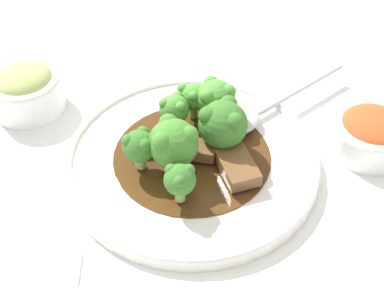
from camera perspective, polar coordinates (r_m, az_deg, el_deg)
ground_plane at (r=0.62m, az=0.00°, el=-2.26°), size 4.00×4.00×0.00m
main_plate at (r=0.62m, az=0.00°, el=-1.61°), size 0.29×0.29×0.02m
beef_strip_0 at (r=0.61m, az=0.36°, el=-0.25°), size 0.06×0.04×0.01m
beef_strip_1 at (r=0.62m, az=-4.09°, el=0.15°), size 0.06×0.03×0.01m
beef_strip_2 at (r=0.59m, az=4.57°, el=-1.98°), size 0.05×0.08×0.02m
broccoli_floret_0 at (r=0.60m, az=3.33°, el=2.21°), size 0.06×0.06×0.06m
broccoli_floret_1 at (r=0.57m, az=-1.99°, el=0.16°), size 0.05×0.05×0.06m
broccoli_floret_2 at (r=0.64m, az=0.14°, el=5.06°), size 0.03×0.03×0.05m
broccoli_floret_3 at (r=0.63m, az=-1.91°, el=3.79°), size 0.04×0.04×0.05m
broccoli_floret_4 at (r=0.64m, az=2.51°, el=4.88°), size 0.05×0.05×0.05m
broccoli_floret_5 at (r=0.54m, az=-1.31°, el=-3.83°), size 0.03×0.03×0.05m
broccoli_floret_6 at (r=0.58m, az=-5.66°, el=-0.21°), size 0.04×0.04×0.05m
serving_spoon at (r=0.65m, az=6.45°, el=3.06°), size 0.20×0.13×0.01m
side_bowl_kimchi at (r=0.66m, az=18.61°, el=1.14°), size 0.09×0.09×0.05m
side_bowl_appetizer at (r=0.72m, az=-17.34°, el=5.65°), size 0.09×0.09×0.06m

